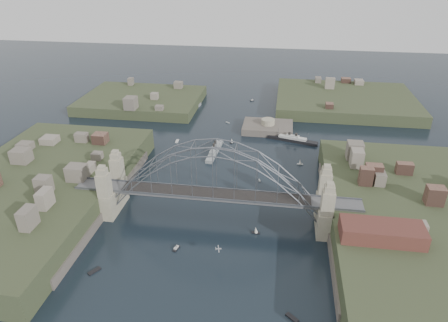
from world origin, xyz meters
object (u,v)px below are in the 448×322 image
at_px(bridge, 215,182).
at_px(ocean_liner, 292,139).
at_px(fort_island, 268,131).
at_px(wharf_shed, 382,232).
at_px(naval_cruiser_far, 193,108).
at_px(naval_cruiser_near, 215,150).

relative_size(bridge, ocean_liner, 3.93).
distance_m(fort_island, wharf_shed, 90.48).
height_order(fort_island, ocean_liner, fort_island).
height_order(naval_cruiser_far, ocean_liner, naval_cruiser_far).
bearing_deg(wharf_shed, ocean_liner, 105.89).
distance_m(bridge, naval_cruiser_far, 95.81).
bearing_deg(ocean_liner, wharf_shed, -74.11).
bearing_deg(fort_island, naval_cruiser_far, 151.33).
height_order(fort_island, naval_cruiser_near, naval_cruiser_near).
relative_size(wharf_shed, naval_cruiser_far, 1.16).
height_order(naval_cruiser_near, ocean_liner, naval_cruiser_near).
bearing_deg(fort_island, ocean_liner, -42.85).
height_order(wharf_shed, naval_cruiser_near, wharf_shed).
xyz_separation_m(naval_cruiser_near, ocean_liner, (30.67, 15.61, -0.13)).
bearing_deg(ocean_liner, fort_island, 137.15).
distance_m(bridge, naval_cruiser_near, 46.27).
relative_size(naval_cruiser_far, ocean_liner, 0.80).
bearing_deg(naval_cruiser_far, fort_island, -28.67).
distance_m(naval_cruiser_near, ocean_liner, 34.42).
bearing_deg(naval_cruiser_near, naval_cruiser_far, 112.19).
height_order(wharf_shed, naval_cruiser_far, wharf_shed).
bearing_deg(fort_island, naval_cruiser_near, -127.32).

